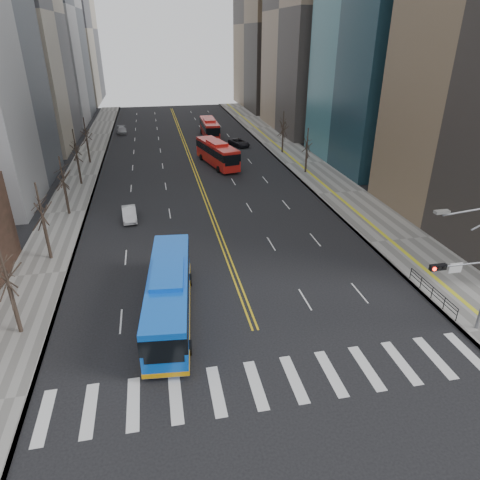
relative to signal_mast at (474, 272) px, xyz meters
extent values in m
plane|color=black|center=(-13.77, -2.00, -4.86)|extent=(220.00, 220.00, 0.00)
cube|color=slate|center=(3.73, 43.00, -4.78)|extent=(7.00, 130.00, 0.15)
cube|color=slate|center=(-30.27, 43.00, -4.78)|extent=(5.00, 130.00, 0.15)
cube|color=silver|center=(-26.77, -2.00, -4.85)|extent=(0.70, 4.00, 0.01)
cube|color=silver|center=(-24.40, -2.00, -4.85)|extent=(0.70, 4.00, 0.01)
cube|color=silver|center=(-22.04, -2.00, -4.85)|extent=(0.70, 4.00, 0.01)
cube|color=silver|center=(-19.67, -2.00, -4.85)|extent=(0.70, 4.00, 0.01)
cube|color=silver|center=(-17.31, -2.00, -4.85)|extent=(0.70, 4.00, 0.01)
cube|color=silver|center=(-14.95, -2.00, -4.85)|extent=(0.70, 4.00, 0.01)
cube|color=silver|center=(-12.58, -2.00, -4.85)|extent=(0.70, 4.00, 0.01)
cube|color=silver|center=(-10.22, -2.00, -4.85)|extent=(0.70, 4.00, 0.01)
cube|color=silver|center=(-7.86, -2.00, -4.85)|extent=(0.70, 4.00, 0.01)
cube|color=silver|center=(-5.49, -2.00, -4.85)|extent=(0.70, 4.00, 0.01)
cube|color=silver|center=(-3.13, -2.00, -4.85)|extent=(0.70, 4.00, 0.01)
cube|color=silver|center=(-0.77, -2.00, -4.85)|extent=(0.70, 4.00, 0.01)
cube|color=gold|center=(-13.97, 53.00, -4.85)|extent=(0.15, 100.00, 0.01)
cube|color=gold|center=(-13.57, 53.00, -4.85)|extent=(0.15, 100.00, 0.01)
cube|color=#99999B|center=(-43.77, 91.00, 19.14)|extent=(20.00, 26.00, 48.00)
cube|color=gray|center=(16.23, 69.00, 18.14)|extent=(20.00, 26.00, 46.00)
cube|color=#A69A86|center=(-42.77, 123.00, 15.14)|extent=(18.00, 30.00, 40.00)
cube|color=brown|center=(15.23, 101.00, 16.14)|extent=(18.00, 30.00, 42.00)
cylinder|color=gray|center=(-0.82, 0.00, 0.64)|extent=(4.50, 0.12, 0.12)
cube|color=black|center=(-2.77, 0.00, 0.64)|extent=(1.10, 0.28, 0.38)
cylinder|color=#FF190C|center=(-3.12, -0.16, 0.64)|extent=(0.24, 0.08, 0.24)
cylinder|color=black|center=(-2.77, -0.16, 0.64)|extent=(0.24, 0.08, 0.24)
cylinder|color=black|center=(-2.42, -0.16, 0.64)|extent=(0.24, 0.08, 0.24)
cube|color=silver|center=(-1.47, 0.00, 0.44)|extent=(0.90, 0.06, 0.70)
cube|color=#999993|center=(-3.37, 0.00, 4.44)|extent=(0.90, 0.35, 0.18)
cube|color=black|center=(0.53, 4.00, -3.71)|extent=(0.04, 6.00, 0.04)
cylinder|color=black|center=(0.53, 1.00, -4.21)|extent=(0.06, 0.06, 1.00)
cylinder|color=black|center=(0.53, 2.50, -4.21)|extent=(0.06, 0.06, 1.00)
cylinder|color=black|center=(0.53, 4.00, -4.21)|extent=(0.06, 0.06, 1.00)
cylinder|color=black|center=(0.53, 5.50, -4.21)|extent=(0.06, 0.06, 1.00)
cylinder|color=black|center=(0.53, 7.00, -4.21)|extent=(0.06, 0.06, 1.00)
cylinder|color=#2F241D|center=(-29.77, 6.00, -2.98)|extent=(0.28, 0.28, 3.75)
cylinder|color=#2F241D|center=(-29.77, 17.00, -2.91)|extent=(0.28, 0.28, 3.90)
cylinder|color=#2F241D|center=(-29.77, 28.00, -3.06)|extent=(0.28, 0.28, 3.60)
cylinder|color=#2F241D|center=(-29.77, 39.00, -2.86)|extent=(0.28, 0.28, 4.00)
cylinder|color=#2F241D|center=(-29.77, 50.00, -2.96)|extent=(0.28, 0.28, 3.80)
cylinder|color=#2F241D|center=(2.23, 38.00, -3.11)|extent=(0.28, 0.28, 3.50)
cylinder|color=#2F241D|center=(2.23, 50.00, -2.98)|extent=(0.28, 0.28, 3.75)
cube|color=blue|center=(-19.47, 5.86, -2.91)|extent=(4.07, 13.46, 3.18)
cube|color=black|center=(-19.47, 5.86, -2.32)|extent=(4.13, 13.49, 1.13)
cube|color=blue|center=(-19.47, 5.86, -1.22)|extent=(2.66, 4.83, 0.40)
cube|color=orange|center=(-19.47, 5.86, -4.31)|extent=(4.13, 13.49, 0.35)
cylinder|color=black|center=(-21.27, 1.78, -4.36)|extent=(0.40, 1.02, 1.00)
cylinder|color=black|center=(-18.52, 1.50, -4.36)|extent=(0.40, 1.02, 1.00)
cylinder|color=black|center=(-20.42, 10.22, -4.36)|extent=(0.40, 1.02, 1.00)
cylinder|color=black|center=(-17.68, 9.94, -4.36)|extent=(0.40, 1.02, 1.00)
cube|color=red|center=(-9.96, 44.75, -2.96)|extent=(5.24, 12.12, 3.09)
cube|color=black|center=(-9.96, 44.75, -2.37)|extent=(5.30, 12.16, 1.10)
cube|color=red|center=(-9.96, 44.75, -1.32)|extent=(3.01, 4.51, 0.40)
cylinder|color=black|center=(-10.44, 40.76, -4.36)|extent=(0.51, 1.04, 1.00)
cylinder|color=black|center=(-7.82, 41.36, -4.36)|extent=(0.51, 1.04, 1.00)
cylinder|color=black|center=(-12.11, 48.14, -4.36)|extent=(0.51, 1.04, 1.00)
cylinder|color=black|center=(-9.49, 48.73, -4.36)|extent=(0.51, 1.04, 1.00)
cube|color=red|center=(-8.40, 64.80, -3.01)|extent=(2.76, 11.51, 2.99)
cube|color=black|center=(-8.40, 64.80, -2.44)|extent=(2.82, 11.53, 1.07)
cube|color=red|center=(-8.40, 64.80, -1.42)|extent=(2.14, 4.04, 0.40)
cylinder|color=black|center=(-9.75, 61.15, -4.36)|extent=(0.31, 1.00, 1.00)
cylinder|color=black|center=(-7.14, 61.12, -4.36)|extent=(0.31, 1.00, 1.00)
cylinder|color=black|center=(-9.65, 68.49, -4.36)|extent=(0.31, 1.00, 1.00)
cylinder|color=black|center=(-7.04, 68.46, -4.36)|extent=(0.31, 1.00, 1.00)
imported|color=silver|center=(-22.92, 25.09, -4.16)|extent=(1.81, 4.33, 1.39)
imported|color=black|center=(-6.74, 50.15, -4.16)|extent=(2.17, 4.29, 1.40)
imported|color=gray|center=(-25.74, 72.00, -4.17)|extent=(2.20, 4.82, 1.37)
imported|color=black|center=(-4.11, 56.44, -4.18)|extent=(3.81, 5.31, 1.34)
camera|label=1|loc=(-19.69, -20.45, 13.91)|focal=32.00mm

